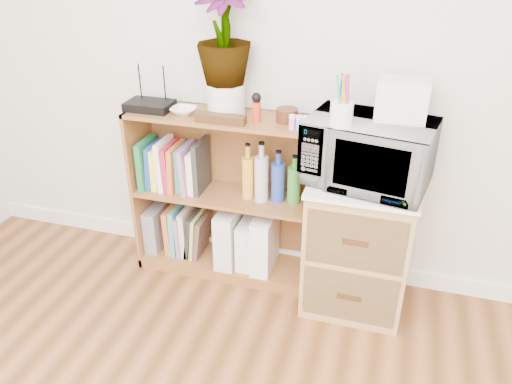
% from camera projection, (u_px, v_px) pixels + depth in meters
% --- Properties ---
extents(skirting_board, '(4.00, 0.02, 0.10)m').
position_uv_depth(skirting_board, '(289.00, 257.00, 2.98)').
color(skirting_board, white).
rests_on(skirting_board, ground).
extents(bookshelf, '(1.00, 0.30, 0.95)m').
position_uv_depth(bookshelf, '(224.00, 197.00, 2.75)').
color(bookshelf, brown).
rests_on(bookshelf, ground).
extents(wicker_unit, '(0.50, 0.45, 0.70)m').
position_uv_depth(wicker_unit, '(357.00, 245.00, 2.56)').
color(wicker_unit, '#9E7542').
rests_on(wicker_unit, ground).
extents(microwave, '(0.62, 0.48, 0.31)m').
position_uv_depth(microwave, '(368.00, 152.00, 2.30)').
color(microwave, silver).
rests_on(microwave, wicker_unit).
extents(pen_cup, '(0.10, 0.10, 0.11)m').
position_uv_depth(pen_cup, '(341.00, 114.00, 2.14)').
color(pen_cup, white).
rests_on(pen_cup, microwave).
extents(small_appliance, '(0.22, 0.18, 0.18)m').
position_uv_depth(small_appliance, '(402.00, 99.00, 2.21)').
color(small_appliance, silver).
rests_on(small_appliance, microwave).
extents(router, '(0.24, 0.16, 0.04)m').
position_uv_depth(router, '(150.00, 105.00, 2.60)').
color(router, black).
rests_on(router, bookshelf).
extents(white_bowl, '(0.13, 0.13, 0.03)m').
position_uv_depth(white_bowl, '(184.00, 111.00, 2.54)').
color(white_bowl, white).
rests_on(white_bowl, bookshelf).
extents(plant_pot, '(0.19, 0.19, 0.16)m').
position_uv_depth(plant_pot, '(226.00, 99.00, 2.50)').
color(plant_pot, silver).
rests_on(plant_pot, bookshelf).
extents(potted_plant, '(0.27, 0.27, 0.48)m').
position_uv_depth(potted_plant, '(224.00, 33.00, 2.35)').
color(potted_plant, '#427F32').
rests_on(potted_plant, plant_pot).
extents(trinket_box, '(0.25, 0.06, 0.04)m').
position_uv_depth(trinket_box, '(221.00, 119.00, 2.42)').
color(trinket_box, '#351D0E').
rests_on(trinket_box, bookshelf).
extents(kokeshi_doll, '(0.04, 0.04, 0.10)m').
position_uv_depth(kokeshi_doll, '(256.00, 112.00, 2.42)').
color(kokeshi_doll, '#B82D16').
rests_on(kokeshi_doll, bookshelf).
extents(wooden_bowl, '(0.11, 0.11, 0.06)m').
position_uv_depth(wooden_bowl, '(287.00, 115.00, 2.44)').
color(wooden_bowl, '#3B1C10').
rests_on(wooden_bowl, bookshelf).
extents(paint_jars, '(0.11, 0.04, 0.06)m').
position_uv_depth(paint_jars, '(299.00, 124.00, 2.33)').
color(paint_jars, pink).
rests_on(paint_jars, bookshelf).
extents(file_box, '(0.08, 0.21, 0.27)m').
position_uv_depth(file_box, '(157.00, 227.00, 2.99)').
color(file_box, slate).
rests_on(file_box, bookshelf).
extents(magazine_holder_left, '(0.11, 0.27, 0.34)m').
position_uv_depth(magazine_holder_left, '(230.00, 235.00, 2.85)').
color(magazine_holder_left, silver).
rests_on(magazine_holder_left, bookshelf).
extents(magazine_holder_mid, '(0.09, 0.22, 0.28)m').
position_uv_depth(magazine_holder_mid, '(248.00, 242.00, 2.83)').
color(magazine_holder_mid, silver).
rests_on(magazine_holder_mid, bookshelf).
extents(magazine_holder_right, '(0.11, 0.27, 0.34)m').
position_uv_depth(magazine_holder_right, '(265.00, 241.00, 2.80)').
color(magazine_holder_right, white).
rests_on(magazine_holder_right, bookshelf).
extents(cookbooks, '(0.35, 0.20, 0.29)m').
position_uv_depth(cookbooks, '(174.00, 166.00, 2.75)').
color(cookbooks, '#1C6B36').
rests_on(cookbooks, bookshelf).
extents(liquor_bottles, '(0.48, 0.07, 0.32)m').
position_uv_depth(liquor_bottles, '(285.00, 178.00, 2.59)').
color(liquor_bottles, gold).
rests_on(liquor_bottles, bookshelf).
extents(lower_books, '(0.23, 0.19, 0.29)m').
position_uv_depth(lower_books, '(186.00, 231.00, 2.94)').
color(lower_books, '#D25E25').
rests_on(lower_books, bookshelf).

